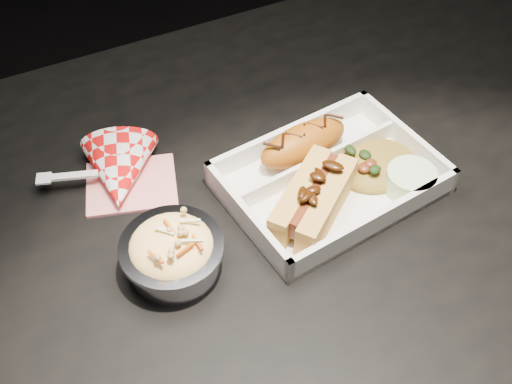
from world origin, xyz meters
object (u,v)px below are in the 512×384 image
fried_pastry (303,143)px  napkin_fork (119,174)px  hotdog (314,198)px  foil_coleslaw_cup (172,251)px  dining_table (273,253)px  food_tray (329,181)px

fried_pastry → napkin_fork: size_ratio=0.73×
hotdog → napkin_fork: bearing=103.4°
foil_coleslaw_cup → napkin_fork: size_ratio=0.66×
dining_table → napkin_fork: size_ratio=6.96×
dining_table → hotdog: size_ratio=8.51×
fried_pastry → foil_coleslaw_cup: (-0.21, -0.08, -0.00)m
food_tray → foil_coleslaw_cup: size_ratio=2.37×
dining_table → foil_coleslaw_cup: size_ratio=10.56×
napkin_fork → foil_coleslaw_cup: bearing=-66.6°
hotdog → food_tray: bearing=0.2°
food_tray → napkin_fork: 0.26m
fried_pastry → hotdog: size_ratio=0.89×
napkin_fork → dining_table: bearing=-19.8°
dining_table → fried_pastry: 0.15m
hotdog → napkin_fork: napkin_fork is taller
dining_table → food_tray: size_ratio=4.46×
dining_table → napkin_fork: 0.22m
food_tray → fried_pastry: bearing=90.0°
food_tray → foil_coleslaw_cup: (-0.22, -0.03, 0.02)m
food_tray → hotdog: bearing=-149.2°
dining_table → hotdog: (0.03, -0.03, 0.12)m
dining_table → fried_pastry: bearing=39.0°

